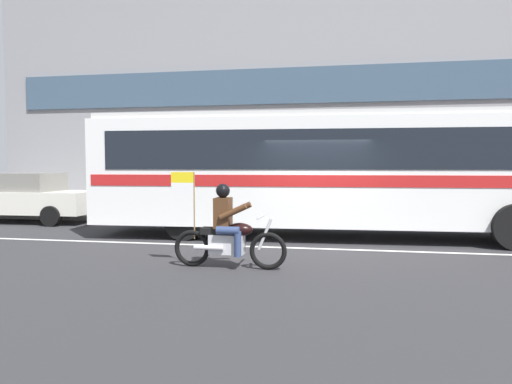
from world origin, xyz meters
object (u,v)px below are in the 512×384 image
Objects in this scene: motorcycle_with_rider at (228,232)px; fire_hydrant at (289,207)px; transit_bus at (349,166)px; parked_sedan_curbside at (27,197)px.

fire_hydrant is (0.44, 6.81, -0.15)m from motorcycle_with_rider.
motorcycle_with_rider reaches higher than fire_hydrant.
transit_bus reaches higher than parked_sedan_curbside.
transit_bus is 2.98× the size of parked_sedan_curbside.
transit_bus reaches higher than motorcycle_with_rider.
motorcycle_with_rider is at bearing -33.38° from parked_sedan_curbside.
motorcycle_with_rider is 2.93× the size of fire_hydrant.
transit_bus is 10.62m from parked_sedan_curbside.
fire_hydrant is at bearing 86.30° from motorcycle_with_rider.
parked_sedan_curbside is at bearing 172.46° from transit_bus.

